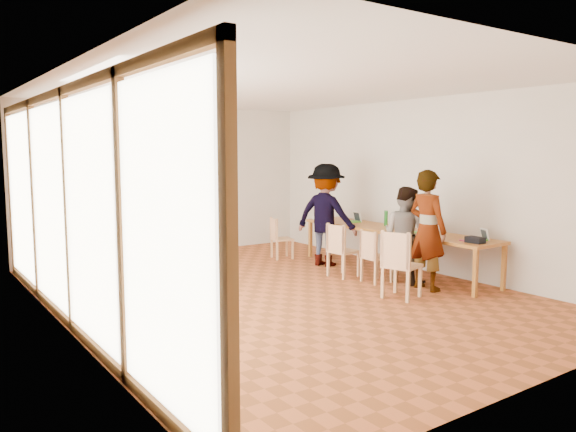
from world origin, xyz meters
The scene contains 25 objects.
ground centered at (0.00, 0.00, 0.00)m, with size 8.00×8.00×0.00m, color #AD5429.
wall_back centered at (0.00, 4.00, 1.50)m, with size 6.00×0.10×3.00m, color beige.
wall_front centered at (0.00, -4.00, 1.50)m, with size 6.00×0.10×3.00m, color beige.
wall_right centered at (3.00, 0.00, 1.50)m, with size 0.10×8.00×3.00m, color beige.
window_wall centered at (-2.96, 0.00, 1.50)m, with size 0.10×8.00×3.00m, color white.
ceiling centered at (0.00, 0.00, 3.02)m, with size 6.00×8.00×0.04m, color white.
communal_table centered at (2.50, 0.17, 0.70)m, with size 0.80×4.00×0.75m.
side_table centered at (-1.78, 3.20, 0.67)m, with size 0.90×0.90×0.75m.
chair_near centered at (1.19, -1.20, 0.60)m, with size 0.57×0.57×0.52m.
chair_mid centered at (1.59, -0.25, 0.51)m, with size 0.41×0.41×0.45m.
chair_far centered at (1.43, 0.35, 0.55)m, with size 0.46×0.46×0.48m.
chair_empty centered at (1.50, 2.29, 0.49)m, with size 0.45×0.45×0.43m.
chair_spare centered at (-2.05, -0.12, 0.53)m, with size 0.57×0.57×0.46m.
person_near centered at (1.96, -1.04, 0.91)m, with size 0.66×0.43×1.82m, color gray.
person_mid centered at (2.03, -0.52, 0.77)m, with size 0.75×0.58×1.54m, color gray.
person_far centered at (1.87, 1.26, 0.93)m, with size 1.20×0.69×1.86m, color gray.
laptop_near centered at (2.68, -1.48, 0.80)m, with size 0.25×0.26×0.18m.
laptop_mid centered at (2.54, -0.48, 0.81)m, with size 0.24×0.27×0.21m.
laptop_far centered at (2.59, 1.27, 0.81)m, with size 0.24×0.27×0.21m.
yellow_mug centered at (2.60, 0.06, 0.79)m, with size 0.11×0.11×0.09m, color orange.
green_bottle centered at (2.66, 0.53, 0.89)m, with size 0.07×0.07×0.28m, color #1C6A1D.
clear_glass centered at (2.39, -0.27, 0.80)m, with size 0.07×0.07×0.09m, color silver.
condiment_cup centered at (2.22, 2.05, 0.78)m, with size 0.08×0.08×0.06m, color white.
pink_phone centered at (2.37, -1.38, 0.76)m, with size 0.05×0.10×0.01m, color #C42D67.
black_pouch centered at (2.36, -1.60, 0.80)m, with size 0.16×0.26×0.09m, color black.
Camera 1 is at (-4.55, -6.66, 2.07)m, focal length 35.00 mm.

